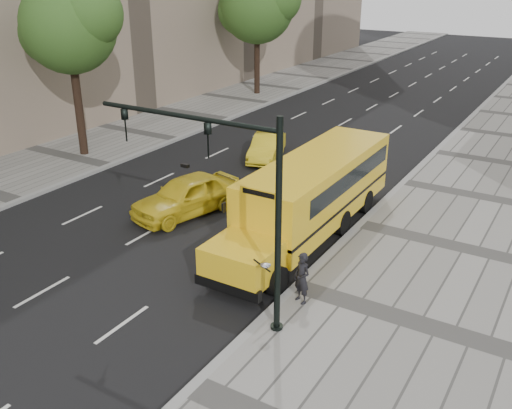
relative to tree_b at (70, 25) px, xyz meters
The scene contains 11 objects.
ground 12.55m from the tree_b, ahead, with size 140.00×140.00×0.00m, color black.
sidewalk_far 6.96m from the tree_b, 127.26° to the right, with size 6.00×140.00×0.15m, color gray.
curb_museum 17.81m from the tree_b, ahead, with size 0.30×140.00×0.15m, color gray.
curb_far 7.34m from the tree_b, 17.91° to the right, with size 0.30×140.00×0.15m, color gray.
tree_b is the anchor object (origin of this frame).
tree_c 18.49m from the tree_b, 89.95° to the left, with size 6.42×5.71×9.70m.
school_bus 15.93m from the tree_b, ahead, with size 2.96×11.56×3.19m.
taxi_near 11.87m from the tree_b, 19.10° to the right, with size 1.98×4.92×1.68m, color yellow.
taxi_far 11.83m from the tree_b, 28.41° to the left, with size 1.42×4.06×1.34m, color yellow.
pedestrian 19.36m from the tree_b, 22.80° to the right, with size 0.61×0.40×1.67m, color black.
traffic_signal 18.12m from the tree_b, 29.29° to the right, with size 6.18×0.36×6.40m.
Camera 1 is at (13.21, -20.04, 9.88)m, focal length 40.00 mm.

